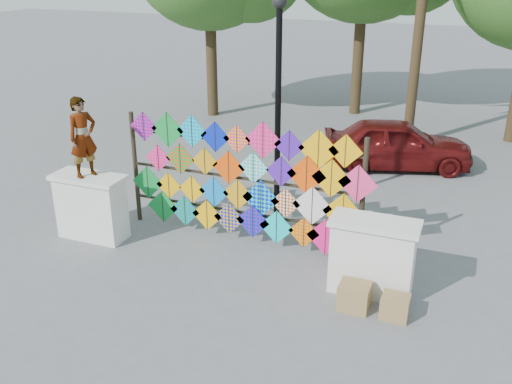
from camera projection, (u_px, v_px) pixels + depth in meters
ground at (225, 256)px, 10.44m from camera, size 80.00×80.00×0.00m
parapet_left at (91, 206)px, 10.93m from camera, size 1.40×0.65×1.28m
parapet_right at (372, 256)px, 9.11m from camera, size 1.40×0.65×1.28m
kite_rack at (248, 183)px, 10.54m from camera, size 4.98×0.24×2.41m
vendor_woman at (83, 137)px, 10.40m from camera, size 0.55×0.64×1.50m
sedan at (397, 144)px, 14.58m from camera, size 4.04×2.54×1.28m
lamppost at (278, 90)px, 11.02m from camera, size 0.28×0.28×4.46m
cardboard_box_near at (354, 296)px, 8.84m from camera, size 0.47×0.42×0.42m
cardboard_box_far at (395, 307)px, 8.64m from camera, size 0.42×0.38×0.35m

